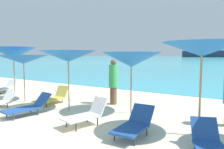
% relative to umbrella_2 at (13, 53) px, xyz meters
% --- Properties ---
extents(ground_plane, '(50.00, 100.00, 0.30)m').
position_rel_umbrella_2_xyz_m(ground_plane, '(3.12, 6.58, -2.27)').
color(ground_plane, beige).
extents(umbrella_2, '(2.34, 2.34, 2.40)m').
position_rel_umbrella_2_xyz_m(umbrella_2, '(0.00, 0.00, 0.00)').
color(umbrella_2, '#9E7F59').
rests_on(umbrella_2, ground_plane).
extents(umbrella_3, '(2.07, 2.07, 2.02)m').
position_rel_umbrella_2_xyz_m(umbrella_3, '(1.77, -0.66, -0.29)').
color(umbrella_3, '#9E7F59').
rests_on(umbrella_3, ground_plane).
extents(umbrella_4, '(2.15, 2.15, 2.17)m').
position_rel_umbrella_2_xyz_m(umbrella_4, '(4.44, -0.69, -0.15)').
color(umbrella_4, '#9E7F59').
rests_on(umbrella_4, ground_plane).
extents(umbrella_5, '(2.07, 2.07, 2.11)m').
position_rel_umbrella_2_xyz_m(umbrella_5, '(6.49, 0.23, -0.27)').
color(umbrella_5, '#9E7F59').
rests_on(umbrella_5, ground_plane).
extents(umbrella_6, '(1.96, 1.96, 2.33)m').
position_rel_umbrella_2_xyz_m(umbrella_6, '(8.92, -0.70, 0.02)').
color(umbrella_6, '#9E7F59').
rests_on(umbrella_6, ground_plane).
extents(lounge_chair_1, '(1.12, 1.63, 0.63)m').
position_rel_umbrella_2_xyz_m(lounge_chair_1, '(9.36, -1.81, -1.87)').
color(lounge_chair_1, '#1E478C').
rests_on(lounge_chair_1, ground_plane).
extents(lounge_chair_3, '(0.86, 1.40, 0.74)m').
position_rel_umbrella_2_xyz_m(lounge_chair_3, '(6.05, -1.62, -1.79)').
color(lounge_chair_3, white).
rests_on(lounge_chair_3, ground_plane).
extents(lounge_chair_4, '(0.83, 1.63, 0.68)m').
position_rel_umbrella_2_xyz_m(lounge_chair_4, '(3.74, -1.89, -1.82)').
color(lounge_chair_4, '#1E478C').
rests_on(lounge_chair_4, ground_plane).
extents(lounge_chair_5, '(1.06, 1.67, 0.60)m').
position_rel_umbrella_2_xyz_m(lounge_chair_5, '(-1.36, 0.25, -1.89)').
color(lounge_chair_5, white).
rests_on(lounge_chair_5, ground_plane).
extents(lounge_chair_6, '(0.66, 1.42, 0.68)m').
position_rel_umbrella_2_xyz_m(lounge_chair_6, '(7.58, -1.60, -1.81)').
color(lounge_chair_6, '#1E478C').
rests_on(lounge_chair_6, ground_plane).
extents(lounge_chair_10, '(0.69, 1.57, 0.67)m').
position_rel_umbrella_2_xyz_m(lounge_chair_10, '(3.08, -0.25, -1.86)').
color(lounge_chair_10, '#D8BF4C').
rests_on(lounge_chair_10, ground_plane).
extents(beachgoer_0, '(0.37, 0.37, 1.84)m').
position_rel_umbrella_2_xyz_m(beachgoer_0, '(5.23, 1.05, -1.15)').
color(beachgoer_0, brown).
rests_on(beachgoer_0, ground_plane).
extents(cruise_ship, '(69.47, 16.81, 20.57)m').
position_rel_umbrella_2_xyz_m(cruise_ship, '(-27.41, 258.70, 5.67)').
color(cruise_ship, '#262D47').
rests_on(cruise_ship, ocean_water).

